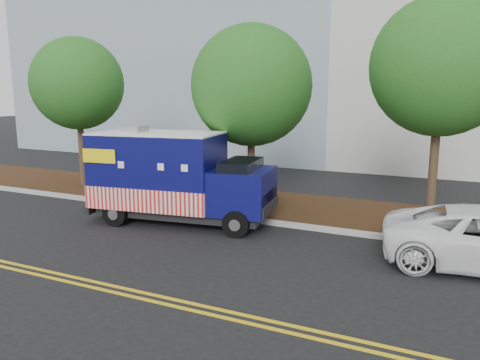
% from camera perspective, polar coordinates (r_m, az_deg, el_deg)
% --- Properties ---
extents(ground, '(120.00, 120.00, 0.00)m').
position_cam_1_polar(ground, '(15.05, -9.38, -5.32)').
color(ground, black).
rests_on(ground, ground).
extents(curb, '(120.00, 0.18, 0.15)m').
position_cam_1_polar(curb, '(16.16, -6.57, -3.84)').
color(curb, '#9E9E99').
rests_on(curb, ground).
extents(mulch_strip, '(120.00, 4.00, 0.15)m').
position_cam_1_polar(mulch_strip, '(17.92, -3.03, -2.32)').
color(mulch_strip, black).
rests_on(mulch_strip, ground).
extents(centerline_near, '(120.00, 0.10, 0.01)m').
position_cam_1_polar(centerline_near, '(11.87, -21.86, -10.42)').
color(centerline_near, gold).
rests_on(centerline_near, ground).
extents(centerline_far, '(120.00, 0.10, 0.01)m').
position_cam_1_polar(centerline_far, '(11.72, -22.77, -10.77)').
color(centerline_far, gold).
rests_on(centerline_far, ground).
extents(tree_a, '(3.81, 3.81, 6.34)m').
position_cam_1_polar(tree_a, '(20.93, -19.19, 11.00)').
color(tree_a, '#38281C').
rests_on(tree_a, ground).
extents(tree_b, '(4.16, 4.16, 6.40)m').
position_cam_1_polar(tree_b, '(16.36, 1.40, 11.39)').
color(tree_b, '#38281C').
rests_on(tree_b, ground).
extents(tree_c, '(4.02, 4.02, 6.85)m').
position_cam_1_polar(tree_c, '(14.86, 23.32, 12.58)').
color(tree_c, '#38281C').
rests_on(tree_c, ground).
extents(sign_post, '(0.06, 0.06, 2.40)m').
position_cam_1_polar(sign_post, '(17.93, -15.22, 0.99)').
color(sign_post, '#473828').
rests_on(sign_post, ground).
extents(food_truck, '(6.04, 2.94, 3.06)m').
position_cam_1_polar(food_truck, '(14.95, -8.15, 0.07)').
color(food_truck, black).
rests_on(food_truck, ground).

